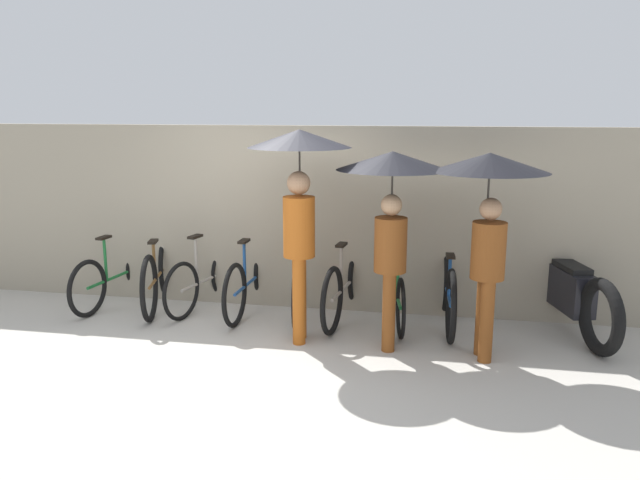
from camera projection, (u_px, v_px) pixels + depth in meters
ground_plane at (233, 364)px, 5.90m from camera, size 30.00×30.00×0.00m
back_wall at (279, 218)px, 7.42m from camera, size 13.28×0.12×2.17m
parked_bicycle_0 at (117, 275)px, 7.66m from camera, size 0.44×1.76×1.01m
parked_bicycle_1 at (158, 275)px, 7.51m from camera, size 0.60×1.77×1.03m
parked_bicycle_2 at (206, 279)px, 7.48m from camera, size 0.52×1.61×0.97m
parked_bicycle_3 at (250, 280)px, 7.35m from camera, size 0.44×1.79×1.01m
parked_bicycle_4 at (298, 284)px, 7.28m from camera, size 0.46×1.68×0.99m
parked_bicycle_5 at (346, 285)px, 7.10m from camera, size 0.44×1.83×1.05m
parked_bicycle_6 at (396, 291)px, 7.03m from camera, size 0.47×1.72×1.00m
parked_bicycle_7 at (447, 291)px, 6.85m from camera, size 0.44×1.80×0.98m
pedestrian_leading at (299, 175)px, 6.21m from camera, size 1.05×1.05×2.16m
pedestrian_center at (392, 190)px, 6.06m from camera, size 1.11×1.11×1.96m
pedestrian_trailing at (489, 193)px, 5.80m from camera, size 1.10×1.10×1.96m
motorcycle at (570, 293)px, 6.67m from camera, size 0.78×2.05×0.95m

